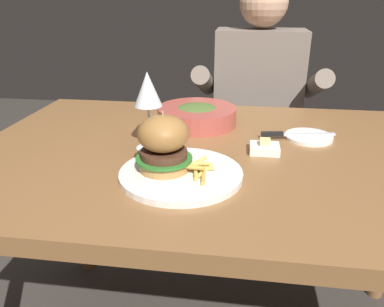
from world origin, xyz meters
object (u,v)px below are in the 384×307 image
Objects in this scene: burger_sandwich at (164,143)px; diner_person at (255,128)px; wine_glass at (148,93)px; main_plate at (181,174)px; bread_plate at (309,137)px; table_knife at (291,134)px; soup_bowl at (197,115)px; butter_dish at (265,149)px.

diner_person is at bearing 75.39° from burger_sandwich.
burger_sandwich is at bearing -64.74° from wine_glass.
main_plate is 2.03× the size of burger_sandwich.
wine_glass is 0.84m from diner_person.
diner_person is (-0.13, 0.58, -0.18)m from bread_plate.
bread_plate is at bearing 9.65° from table_knife.
table_knife is 0.86× the size of soup_bowl.
wine_glass is 1.53× the size of bread_plate.
table_knife is 0.29m from soup_bowl.
bread_plate is (0.35, 0.28, -0.07)m from burger_sandwich.
soup_bowl is 0.20× the size of diner_person.
burger_sandwich is 0.56× the size of soup_bowl.
wine_glass is at bearing -113.48° from soup_bowl.
main_plate is 0.23× the size of diner_person.
table_knife is at bearing -82.67° from diner_person.
diner_person reaches higher than butter_dish.
butter_dish reaches higher than main_plate.
butter_dish is 0.31× the size of soup_bowl.
diner_person is (0.19, 0.87, -0.18)m from main_plate.
butter_dish is (0.19, 0.16, 0.00)m from main_plate.
main_plate is 1.32× the size of table_knife.
wine_glass reaches higher than soup_bowl.
table_knife is (-0.05, -0.01, 0.01)m from bread_plate.
diner_person is (0.29, 0.72, -0.32)m from wine_glass.
bread_plate is at bearing 42.11° from main_plate.
butter_dish reaches higher than bread_plate.
soup_bowl is (0.09, 0.22, -0.12)m from wine_glass.
main_plate is at bearing -139.10° from butter_dish.
burger_sandwich reaches higher than main_plate.
main_plate is 0.38m from table_knife.
main_plate is at bearing -102.12° from diner_person.
table_knife is at bearing -170.35° from bread_plate.
wine_glass is 0.41m from table_knife.
diner_person reaches higher than table_knife.
diner_person reaches higher than wine_glass.
burger_sandwich is 0.65× the size of table_knife.
burger_sandwich reaches higher than butter_dish.
main_plate is 1.13× the size of soup_bowl.
diner_person reaches higher than burger_sandwich.
wine_glass is at bearing -162.24° from bread_plate.
butter_dish is 0.28m from soup_bowl.
soup_bowl is (-0.27, 0.09, 0.02)m from table_knife.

